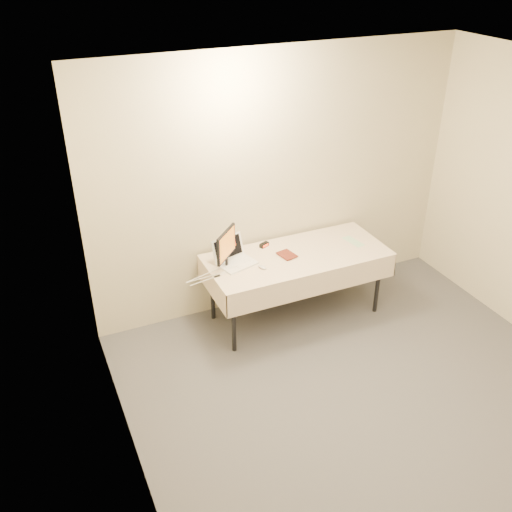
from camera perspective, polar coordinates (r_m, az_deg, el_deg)
name	(u,v)px	position (r m, az deg, el deg)	size (l,w,h in m)	color
ground	(414,452)	(4.92, 15.52, -18.37)	(5.00, 5.00, 0.00)	#515156
back_wall	(279,182)	(5.87, 2.27, 7.36)	(4.00, 0.10, 2.70)	beige
table	(297,260)	(5.80, 4.11, -0.38)	(1.86, 0.81, 0.74)	black
laptop	(234,257)	(5.60, -2.26, -0.11)	(0.42, 0.40, 0.24)	white
monitor	(226,246)	(5.44, -2.99, 0.99)	(0.29, 0.29, 0.39)	black
book	(281,249)	(5.66, 2.56, 0.66)	(0.14, 0.02, 0.19)	maroon
alarm_clock	(264,245)	(5.89, 0.82, 1.13)	(0.11, 0.08, 0.04)	black
clicker	(262,267)	(5.52, 0.64, -1.13)	(0.05, 0.10, 0.02)	#B8B8BB
paper_form	(353,241)	(6.09, 9.71, 1.45)	(0.10, 0.26, 0.00)	#AFDBAE
usb_dongle	(217,276)	(5.40, -3.92, -2.02)	(0.06, 0.02, 0.01)	black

